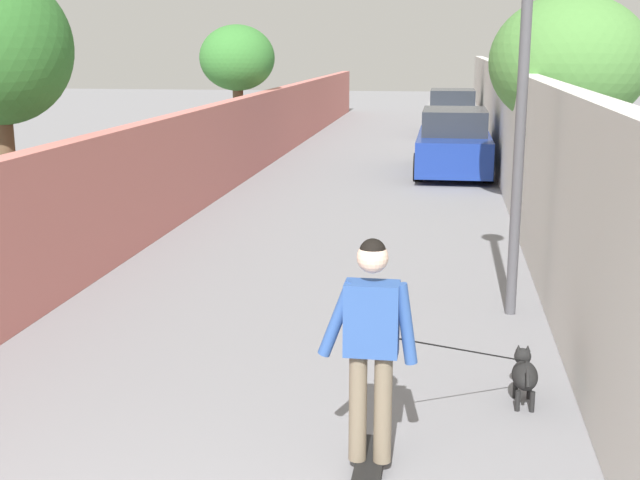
% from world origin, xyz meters
% --- Properties ---
extents(ground_plane, '(80.00, 80.00, 0.00)m').
position_xyz_m(ground_plane, '(14.00, 0.00, 0.00)').
color(ground_plane, gray).
extents(wall_left, '(48.00, 0.30, 1.86)m').
position_xyz_m(wall_left, '(12.00, 3.00, 0.93)').
color(wall_left, '#CC726B').
rests_on(wall_left, ground).
extents(fence_right, '(48.00, 0.30, 2.55)m').
position_xyz_m(fence_right, '(12.00, -3.00, 1.28)').
color(fence_right, silver).
rests_on(fence_right, ground).
extents(tree_right_mid, '(2.87, 2.87, 3.94)m').
position_xyz_m(tree_right_mid, '(13.00, -3.81, 2.72)').
color(tree_right_mid, brown).
rests_on(tree_right_mid, ground).
extents(tree_left_far, '(1.99, 1.99, 3.56)m').
position_xyz_m(tree_left_far, '(19.00, 3.89, 2.66)').
color(tree_left_far, brown).
rests_on(tree_left_far, ground).
extents(lamp_post, '(0.36, 0.36, 3.97)m').
position_xyz_m(lamp_post, '(6.48, -2.45, 2.75)').
color(lamp_post, '#4C4C51').
rests_on(lamp_post, ground).
extents(skateboard, '(0.80, 0.21, 0.08)m').
position_xyz_m(skateboard, '(2.62, -1.17, 0.07)').
color(skateboard, black).
rests_on(skateboard, ground).
extents(person_skateboarder, '(0.22, 0.71, 1.65)m').
position_xyz_m(person_skateboarder, '(2.62, -1.17, 1.05)').
color(person_skateboarder, '#726651').
rests_on(person_skateboarder, skateboard).
extents(dog, '(1.68, 1.33, 1.06)m').
position_xyz_m(dog, '(3.98, -2.37, 0.27)').
color(dog, black).
rests_on(dog, ground).
extents(car_near, '(4.28, 1.80, 1.54)m').
position_xyz_m(car_near, '(17.31, -1.85, 0.72)').
color(car_near, navy).
rests_on(car_near, ground).
extents(car_far, '(4.01, 1.80, 1.54)m').
position_xyz_m(car_far, '(26.45, -1.85, 0.71)').
color(car_far, silver).
rests_on(car_far, ground).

